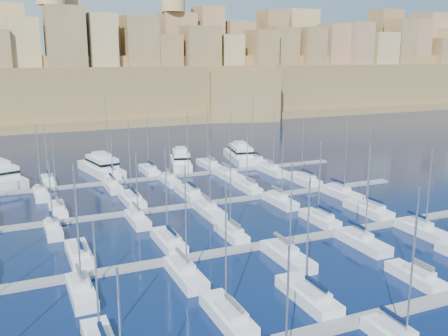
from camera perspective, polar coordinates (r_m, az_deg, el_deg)
name	(u,v)px	position (r m, az deg, el deg)	size (l,w,h in m)	color
ground	(224,222)	(81.22, -0.02, -6.15)	(600.00, 600.00, 0.00)	black
pontoon_near	(359,320)	(54.44, 15.21, -16.46)	(84.00, 2.00, 0.40)	slate
pontoon_mid_near	(258,246)	(71.02, 3.93, -8.87)	(84.00, 2.00, 0.40)	slate
pontoon_mid_far	(201,204)	(89.95, -2.60, -4.13)	(84.00, 2.00, 0.40)	slate
pontoon_far	(165,177)	(110.03, -6.76, -1.05)	(84.00, 2.00, 0.40)	slate
sailboat_2	(228,315)	(52.49, 0.47, -16.46)	(2.73, 9.11, 14.75)	silver
sailboat_3	(308,296)	(56.87, 9.63, -14.20)	(2.86, 9.54, 14.22)	silver
sailboat_4	(415,276)	(64.78, 21.00, -11.46)	(2.34, 7.80, 11.99)	silver
sailboat_13	(79,255)	(69.17, -16.19, -9.50)	(2.79, 9.29, 13.14)	silver
sailboat_14	(169,241)	(71.53, -6.34, -8.29)	(2.79, 9.31, 14.41)	silver
sailboat_15	(232,233)	(74.07, 0.89, -7.47)	(2.35, 7.84, 12.85)	silver
sailboat_16	(320,219)	(81.81, 10.89, -5.71)	(2.56, 8.55, 13.40)	silver
sailboat_17	(368,209)	(88.36, 16.16, -4.58)	(2.99, 9.97, 15.36)	silver
sailboat_19	(81,291)	(59.38, -16.00, -13.33)	(2.51, 8.38, 14.00)	silver
sailboat_20	(185,273)	(61.47, -4.46, -11.90)	(2.75, 9.16, 14.43)	silver
sailboat_21	(287,256)	(66.70, 7.21, -9.92)	(2.95, 9.82, 13.78)	silver
sailboat_22	(362,241)	(73.60, 15.49, -8.07)	(2.83, 9.42, 14.75)	silver
sailboat_23	(422,230)	(81.03, 21.71, -6.60)	(2.75, 9.18, 13.71)	silver
sailboat_25	(58,210)	(89.48, -18.47, -4.54)	(2.57, 8.56, 13.31)	silver
sailboat_26	(132,200)	(92.07, -10.45, -3.57)	(3.01, 10.04, 15.05)	silver
sailboat_27	(190,193)	(94.89, -3.95, -2.89)	(2.91, 9.69, 16.41)	silver
sailboat_28	(248,188)	(98.88, 2.77, -2.25)	(2.49, 8.31, 12.02)	silver
sailboat_29	(303,180)	(106.14, 9.05, -1.32)	(3.05, 10.18, 14.91)	silver
sailboat_31	(53,229)	(80.01, -18.94, -6.64)	(2.27, 7.56, 11.67)	silver
sailboat_32	(137,219)	(81.54, -9.86, -5.74)	(2.47, 8.25, 11.88)	silver
sailboat_33	(209,210)	(84.66, -1.73, -4.84)	(2.76, 9.18, 13.18)	silver
sailboat_34	(280,200)	(90.66, 6.41, -3.71)	(2.67, 8.91, 13.76)	silver
sailboat_35	(342,193)	(97.22, 13.30, -2.83)	(3.06, 10.20, 15.26)	silver
sailboat_37	(48,181)	(110.51, -19.43, -1.36)	(2.45, 8.15, 12.65)	silver
sailboat_38	(110,173)	(113.22, -12.94, -0.58)	(3.17, 10.55, 18.24)	silver
sailboat_39	(149,170)	(114.56, -8.54, -0.27)	(2.80, 9.32, 13.60)	silver
sailboat_40	(209,165)	(119.26, -1.75, 0.40)	(2.89, 9.62, 14.59)	silver
sailboat_41	(253,160)	(124.36, 3.34, 0.91)	(3.03, 10.11, 16.82)	silver
sailboat_43	(41,194)	(100.64, -20.17, -2.76)	(2.52, 8.41, 14.40)	silver
sailboat_44	(113,186)	(102.23, -12.59, -2.05)	(2.51, 8.37, 11.58)	silver
sailboat_45	(170,180)	(105.15, -6.24, -1.40)	(2.45, 8.15, 11.86)	silver
sailboat_46	(229,175)	(108.67, 0.57, -0.82)	(3.14, 10.46, 15.00)	silver
sailboat_47	(272,170)	(113.92, 5.50, -0.25)	(2.85, 9.49, 14.73)	silver
motor_yacht_b	(101,166)	(116.15, -13.84, 0.18)	(8.21, 17.55, 5.25)	silver
motor_yacht_c	(181,161)	(119.45, -4.95, 0.85)	(7.81, 14.94, 5.25)	silver
motor_yacht_d	(240,154)	(126.35, 1.85, 1.55)	(7.99, 17.04, 5.25)	silver
fortified_city	(79,82)	(227.92, -16.24, 9.40)	(460.00, 108.95, 59.52)	brown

